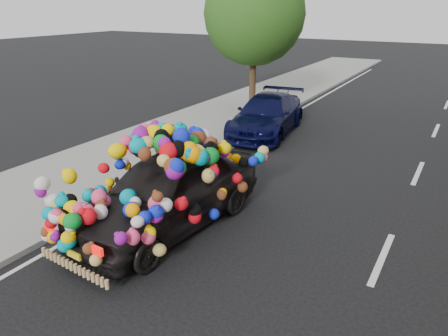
% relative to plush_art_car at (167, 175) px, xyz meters
% --- Properties ---
extents(ground, '(100.00, 100.00, 0.00)m').
position_rel_plush_art_car_xyz_m(ground, '(0.61, 0.93, -1.15)').
color(ground, black).
rests_on(ground, ground).
extents(sidewalk, '(4.00, 60.00, 0.12)m').
position_rel_plush_art_car_xyz_m(sidewalk, '(-3.69, 0.93, -1.09)').
color(sidewalk, gray).
rests_on(sidewalk, ground).
extents(kerb, '(0.15, 60.00, 0.13)m').
position_rel_plush_art_car_xyz_m(kerb, '(-1.74, 0.93, -1.09)').
color(kerb, gray).
rests_on(kerb, ground).
extents(lane_markings, '(6.00, 50.00, 0.01)m').
position_rel_plush_art_car_xyz_m(lane_markings, '(4.21, 0.93, -1.15)').
color(lane_markings, silver).
rests_on(lane_markings, ground).
extents(tree_near_sidewalk, '(4.20, 4.20, 6.13)m').
position_rel_plush_art_car_xyz_m(tree_near_sidewalk, '(-3.19, 10.43, 2.87)').
color(tree_near_sidewalk, '#332114').
rests_on(tree_near_sidewalk, ground).
extents(plush_art_car, '(2.70, 5.07, 2.24)m').
position_rel_plush_art_car_xyz_m(plush_art_car, '(0.00, 0.00, 0.00)').
color(plush_art_car, black).
rests_on(plush_art_car, ground).
extents(navy_sedan, '(2.48, 4.87, 1.35)m').
position_rel_plush_art_car_xyz_m(navy_sedan, '(-1.15, 7.49, -0.48)').
color(navy_sedan, black).
rests_on(navy_sedan, ground).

